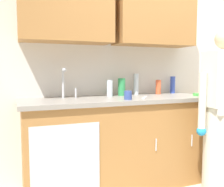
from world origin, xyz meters
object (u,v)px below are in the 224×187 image
(bottle_water_short, at_px, (158,87))
(bottle_soap, at_px, (136,84))
(person_at_sink, at_px, (222,125))
(sink, at_px, (70,101))
(cup_by_sink, at_px, (128,95))
(bottle_dish_liquid, at_px, (122,87))
(knife_on_counter, at_px, (145,97))
(bottle_cleaner_spray, at_px, (173,85))
(sponge, at_px, (199,94))
(bottle_water_tall, at_px, (110,88))

(bottle_water_short, bearing_deg, bottle_soap, 170.74)
(person_at_sink, bearing_deg, sink, 158.06)
(cup_by_sink, bearing_deg, sink, 158.73)
(bottle_water_short, bearing_deg, bottle_dish_liquid, -179.68)
(knife_on_counter, bearing_deg, bottle_water_short, -13.31)
(bottle_dish_liquid, relative_size, cup_by_sink, 2.29)
(sink, xyz_separation_m, bottle_soap, (0.82, 0.21, 0.14))
(person_at_sink, height_order, bottle_dish_liquid, person_at_sink)
(bottle_cleaner_spray, relative_size, sponge, 1.88)
(sink, distance_m, knife_on_counter, 0.76)
(person_at_sink, xyz_separation_m, sponge, (0.04, 0.39, 0.26))
(bottle_soap, height_order, cup_by_sink, bottle_soap)
(bottle_cleaner_spray, distance_m, knife_on_counter, 0.66)
(bottle_water_tall, relative_size, cup_by_sink, 2.09)
(bottle_soap, relative_size, cup_by_sink, 2.87)
(bottle_soap, bearing_deg, person_at_sink, -54.16)
(sink, height_order, bottle_water_tall, sink)
(bottle_cleaner_spray, bearing_deg, bottle_soap, -179.64)
(bottle_water_short, height_order, sponge, bottle_water_short)
(bottle_cleaner_spray, distance_m, bottle_water_tall, 0.86)
(sink, relative_size, bottle_cleaner_spray, 2.42)
(bottle_water_tall, xyz_separation_m, bottle_dish_liquid, (0.15, 0.03, 0.01))
(bottle_soap, bearing_deg, bottle_dish_liquid, -166.98)
(bottle_water_short, bearing_deg, sponge, -45.86)
(person_at_sink, relative_size, bottle_water_tall, 9.13)
(cup_by_sink, height_order, knife_on_counter, cup_by_sink)
(bottle_soap, xyz_separation_m, bottle_dish_liquid, (-0.20, -0.05, -0.02))
(person_at_sink, distance_m, cup_by_sink, 0.96)
(sink, relative_size, cup_by_sink, 5.89)
(person_at_sink, relative_size, bottle_dish_liquid, 8.32)
(bottle_water_tall, height_order, sponge, bottle_water_tall)
(person_at_sink, distance_m, sponge, 0.47)
(bottle_cleaner_spray, distance_m, sponge, 0.40)
(bottle_soap, distance_m, bottle_water_short, 0.28)
(bottle_water_tall, bearing_deg, knife_on_counter, -40.40)
(person_at_sink, distance_m, bottle_water_short, 0.84)
(bottle_water_short, relative_size, bottle_water_tall, 0.95)
(bottle_cleaner_spray, relative_size, cup_by_sink, 2.44)
(bottle_soap, height_order, bottle_water_tall, bottle_soap)
(person_at_sink, height_order, cup_by_sink, person_at_sink)
(bottle_water_tall, distance_m, knife_on_counter, 0.39)
(sink, relative_size, bottle_soap, 2.06)
(person_at_sink, xyz_separation_m, bottle_soap, (-0.55, 0.77, 0.37))
(sink, xyz_separation_m, bottle_dish_liquid, (0.62, 0.17, 0.11))
(bottle_water_short, distance_m, knife_on_counter, 0.44)
(bottle_soap, height_order, bottle_water_short, bottle_soap)
(person_at_sink, relative_size, bottle_soap, 6.66)
(bottle_dish_liquid, bearing_deg, bottle_soap, 13.02)
(sink, xyz_separation_m, bottle_water_tall, (0.46, 0.13, 0.10))
(person_at_sink, xyz_separation_m, bottle_water_short, (-0.28, 0.72, 0.33))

